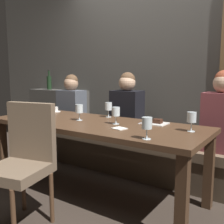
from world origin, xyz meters
name	(u,v)px	position (x,y,z in m)	size (l,w,h in m)	color
ground	(95,193)	(0.00, 0.00, 0.00)	(9.00, 9.00, 0.00)	#382D26
back_wall_tiled	(150,52)	(0.00, 1.22, 1.50)	(6.00, 0.12, 3.00)	#4C4944
back_counter	(59,119)	(-1.55, 1.04, 0.47)	(1.10, 0.28, 0.95)	#413E3A
dining_table	(94,131)	(0.00, 0.00, 0.65)	(2.20, 0.84, 0.74)	#412B1C
banquette_bench	(130,154)	(0.00, 0.70, 0.23)	(2.50, 0.44, 0.45)	#4A3C2E
chair_near_side	(24,156)	(-0.16, -0.72, 0.56)	(0.53, 0.53, 0.98)	#4C3321
diner_redhead	(72,103)	(-0.95, 0.71, 0.81)	(0.36, 0.24, 0.75)	#4C515B
diner_bearded	(127,107)	(-0.04, 0.70, 0.82)	(0.36, 0.24, 0.78)	black
diner_far_end	(222,114)	(1.04, 0.69, 0.83)	(0.36, 0.24, 0.80)	brown
wine_bottle_dark_red	(49,82)	(-1.73, 1.02, 1.07)	(0.08, 0.08, 0.33)	black
wine_glass_near_right	(79,109)	(-0.19, -0.01, 0.86)	(0.08, 0.08, 0.16)	silver
wine_glass_center_back	(192,118)	(0.93, 0.12, 0.85)	(0.08, 0.08, 0.16)	silver
wine_glass_end_right	(108,107)	(-0.05, 0.33, 0.85)	(0.08, 0.08, 0.16)	silver
wine_glass_end_left	(116,112)	(0.23, 0.04, 0.86)	(0.08, 0.08, 0.16)	silver
wine_glass_near_left	(147,124)	(0.74, -0.32, 0.86)	(0.08, 0.08, 0.16)	silver
espresso_cup	(56,110)	(-0.83, 0.28, 0.77)	(0.12, 0.12, 0.06)	white
dessert_plate	(157,123)	(0.56, 0.25, 0.75)	(0.19, 0.19, 0.05)	white
fork_on_table	(143,122)	(0.41, 0.24, 0.74)	(0.02, 0.17, 0.01)	silver
folded_napkin	(119,128)	(0.38, -0.13, 0.74)	(0.11, 0.10, 0.01)	silver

